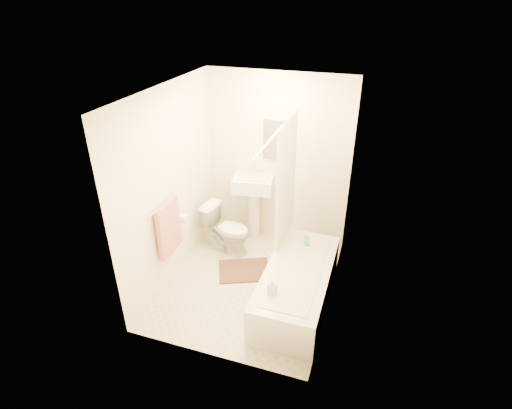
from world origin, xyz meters
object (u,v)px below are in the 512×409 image
(sink, at_px, (254,204))
(bath_mat, at_px, (244,270))
(toilet, at_px, (227,230))
(bathtub, at_px, (297,286))
(soap_bottle, at_px, (272,287))

(sink, height_order, bath_mat, sink)
(toilet, distance_m, bathtub, 1.39)
(sink, bearing_deg, bathtub, -61.27)
(bath_mat, bearing_deg, bathtub, -23.60)
(sink, distance_m, bathtub, 1.55)
(bathtub, height_order, bath_mat, bathtub)
(bath_mat, xyz_separation_m, soap_bottle, (0.61, -0.82, 0.54))
(toilet, distance_m, bath_mat, 0.64)
(toilet, height_order, soap_bottle, toilet)
(bathtub, distance_m, soap_bottle, 0.60)
(toilet, bearing_deg, soap_bottle, -130.86)
(sink, xyz_separation_m, soap_bottle, (0.77, -1.67, 0.02))
(sink, bearing_deg, toilet, -126.63)
(toilet, height_order, bathtub, toilet)
(sink, relative_size, bathtub, 0.65)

